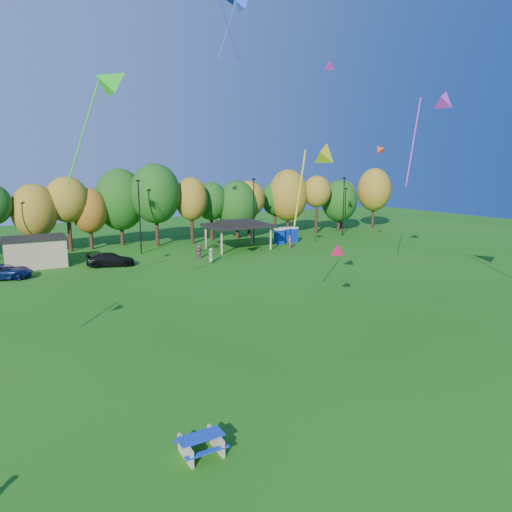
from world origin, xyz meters
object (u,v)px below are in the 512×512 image
porta_potties (286,235)px  car_c (3,272)px  car_d (111,260)px  picnic_table (201,443)px

porta_potties → car_c: (-35.40, -5.11, -0.37)m
porta_potties → car_d: size_ratio=0.75×
porta_potties → car_c: bearing=-171.8°
porta_potties → car_c: porta_potties is taller
porta_potties → picnic_table: 49.27m
porta_potties → car_c: 35.77m
picnic_table → car_d: car_d is taller
car_c → picnic_table: bearing=-157.3°
picnic_table → car_c: 35.16m
picnic_table → car_c: (-6.24, 34.60, 0.30)m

